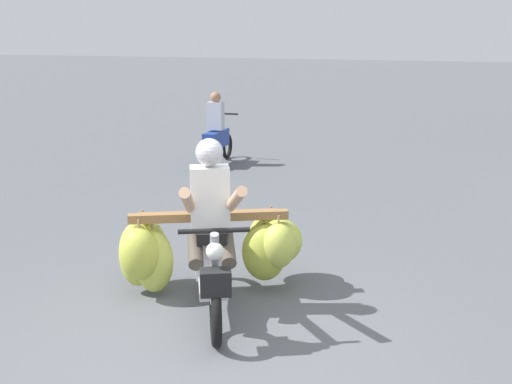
# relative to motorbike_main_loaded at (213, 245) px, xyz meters

# --- Properties ---
(ground_plane) EXTENTS (120.00, 120.00, 0.00)m
(ground_plane) POSITION_rel_motorbike_main_loaded_xyz_m (0.54, -1.14, -0.51)
(ground_plane) COLOR #56595E
(motorbike_main_loaded) EXTENTS (1.80, 2.04, 1.58)m
(motorbike_main_loaded) POSITION_rel_motorbike_main_loaded_xyz_m (0.00, 0.00, 0.00)
(motorbike_main_loaded) COLOR black
(motorbike_main_loaded) RESTS_ON ground
(motorbike_distant_ahead_left) EXTENTS (0.50, 1.62, 1.40)m
(motorbike_distant_ahead_left) POSITION_rel_motorbike_main_loaded_xyz_m (-2.81, 5.72, 0.06)
(motorbike_distant_ahead_left) COLOR black
(motorbike_distant_ahead_left) RESTS_ON ground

